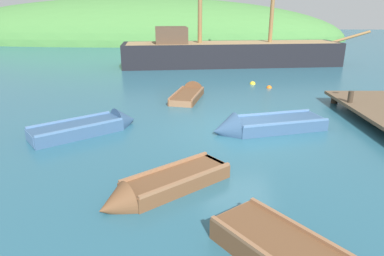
% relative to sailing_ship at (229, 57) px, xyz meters
% --- Properties ---
extents(ground_plane, '(120.00, 120.00, 0.00)m').
position_rel_sailing_ship_xyz_m(ground_plane, '(-1.10, -14.25, -0.60)').
color(ground_plane, '#285B70').
extents(shore_hill, '(54.79, 18.55, 10.72)m').
position_rel_sailing_ship_xyz_m(shore_hill, '(-9.92, 21.41, -0.60)').
color(shore_hill, '#477F3D').
rests_on(shore_hill, ground).
extents(sailing_ship, '(18.37, 4.86, 11.77)m').
position_rel_sailing_ship_xyz_m(sailing_ship, '(0.00, 0.00, 0.00)').
color(sailing_ship, black).
rests_on(sailing_ship, ground).
extents(rowboat_far, '(3.48, 3.05, 1.03)m').
position_rel_sailing_ship_xyz_m(rowboat_far, '(-6.10, -14.31, -0.46)').
color(rowboat_far, '#335175').
rests_on(rowboat_far, ground).
extents(rowboat_center, '(4.09, 2.16, 1.16)m').
position_rel_sailing_ship_xyz_m(rowboat_center, '(-0.37, -14.22, -0.46)').
color(rowboat_center, '#335175').
rests_on(rowboat_center, ground).
extents(rowboat_portside, '(3.08, 2.72, 0.87)m').
position_rel_sailing_ship_xyz_m(rowboat_portside, '(-3.44, -18.37, -0.49)').
color(rowboat_portside, brown).
rests_on(rowboat_portside, ground).
extents(rowboat_outer_right, '(1.74, 3.47, 1.03)m').
position_rel_sailing_ship_xyz_m(rowboat_outer_right, '(-2.82, -9.39, -0.51)').
color(rowboat_outer_right, brown).
rests_on(rowboat_outer_right, ground).
extents(buoy_yellow, '(0.31, 0.31, 0.31)m').
position_rel_sailing_ship_xyz_m(buoy_yellow, '(0.64, -6.60, -0.60)').
color(buoy_yellow, yellow).
rests_on(buoy_yellow, ground).
extents(buoy_orange, '(0.28, 0.28, 0.28)m').
position_rel_sailing_ship_xyz_m(buoy_orange, '(1.34, -7.58, -0.60)').
color(buoy_orange, orange).
rests_on(buoy_orange, ground).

